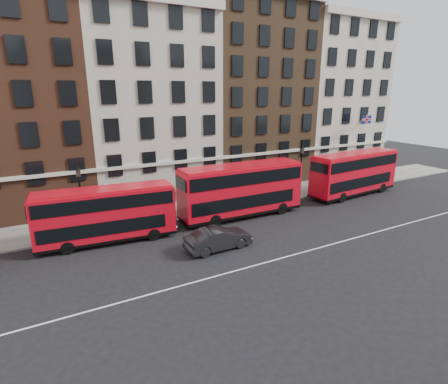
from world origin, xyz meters
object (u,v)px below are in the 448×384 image
bus_b (106,214)px  bus_d (354,173)px  bus_c (241,189)px  traffic_light (381,164)px  car_front (218,239)px

bus_b → bus_d: (25.84, -0.01, 0.26)m
bus_c → bus_d: 14.19m
bus_b → traffic_light: bus_b is taller
bus_c → traffic_light: size_ratio=3.48×
bus_c → traffic_light: (20.78, 1.71, -0.11)m
car_front → traffic_light: size_ratio=1.50×
bus_b → car_front: bus_b is taller
bus_c → car_front: bus_c is taller
bus_d → car_front: 19.83m
bus_b → bus_d: size_ratio=0.90×
traffic_light → bus_d: bearing=-165.4°
bus_b → car_front: bearing=-31.4°
car_front → traffic_light: traffic_light is taller
car_front → traffic_light: (25.68, 6.75, 1.64)m
car_front → bus_b: bearing=51.1°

